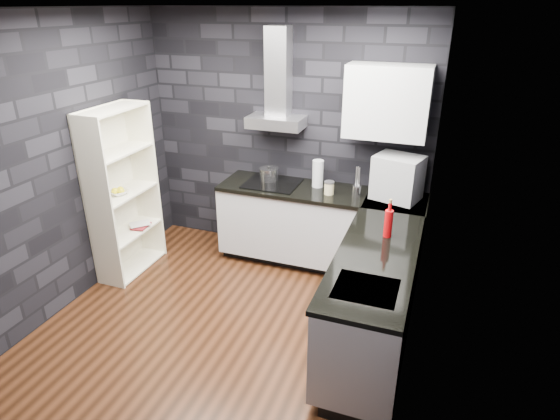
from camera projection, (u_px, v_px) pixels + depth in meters
The scene contains 28 objects.
ground at pixel (229, 320), 4.39m from camera, with size 3.20×3.20×0.00m, color #3F2010.
ceiling at pixel (212, 7), 3.29m from camera, with size 3.20×3.20×0.00m, color white.
wall_back at pixel (286, 137), 5.23m from camera, with size 3.20×0.05×2.70m, color black.
wall_front at pixel (82, 291), 2.44m from camera, with size 3.20×0.05×2.70m, color black.
wall_left at pixel (64, 165), 4.35m from camera, with size 0.05×3.20×2.70m, color black.
wall_right at pixel (426, 214), 3.33m from camera, with size 0.05×3.20×2.70m, color black.
toekick_back at pixel (319, 258), 5.36m from camera, with size 2.18×0.50×0.10m, color black.
toekick_right at pixel (374, 342), 4.04m from camera, with size 0.50×1.78×0.10m, color black.
counter_back_cab at pixel (319, 225), 5.15m from camera, with size 2.20×0.60×0.76m, color silver.
counter_right_cab at pixel (373, 299), 3.87m from camera, with size 0.60×1.80×0.76m, color silver.
counter_back_top at pixel (320, 192), 4.98m from camera, with size 2.20×0.62×0.04m, color black.
counter_right_top at pixel (376, 257), 3.71m from camera, with size 0.62×1.80×0.04m, color black.
counter_corner_top at pixel (396, 202), 4.74m from camera, with size 0.62×0.62×0.04m, color black.
hood_body at pixel (276, 122), 5.00m from camera, with size 0.60×0.34×0.12m, color silver.
hood_chimney at pixel (278, 72), 4.85m from camera, with size 0.24×0.20×0.90m, color silver.
upper_cabinet at pixel (387, 102), 4.51m from camera, with size 0.80×0.35×0.70m, color silver.
cooktop at pixel (272, 183), 5.15m from camera, with size 0.58×0.50×0.01m, color black.
sink_rim at pixel (366, 289), 3.28m from camera, with size 0.44×0.40×0.01m, color silver.
pot at pixel (269, 175), 5.21m from camera, with size 0.21×0.21×0.12m, color #B5B6BA.
glass_vase at pixel (318, 174), 5.02m from camera, with size 0.12×0.12×0.29m, color silver.
storage_jar at pixel (329, 188), 4.86m from camera, with size 0.10×0.10×0.12m, color beige.
utensil_crock at pixel (357, 191), 4.80m from camera, with size 0.09×0.09×0.12m, color #B5B6BA.
appliance_garage at pixel (398, 178), 4.68m from camera, with size 0.45×0.35×0.45m, color #A7A9AD.
red_bottle at pixel (388, 224), 3.95m from camera, with size 0.07×0.07×0.24m, color #B7080C.
bookshelf at pixel (123, 193), 4.90m from camera, with size 0.34×0.80×1.80m, color white.
fruit_bowl at pixel (119, 192), 4.83m from camera, with size 0.19×0.19×0.05m, color white.
book_red at pixel (133, 217), 5.13m from camera, with size 0.16×0.02×0.22m, color maroon.
book_second at pixel (137, 213), 5.17m from camera, with size 0.16×0.02×0.21m, color #B2B2B2.
Camera 1 is at (1.68, -3.21, 2.73)m, focal length 30.00 mm.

